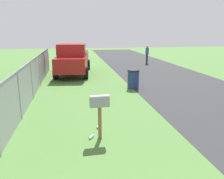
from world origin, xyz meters
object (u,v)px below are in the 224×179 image
(mailbox, at_px, (100,104))
(trash_bin, at_px, (133,79))
(pedestrian, at_px, (147,53))
(pickup_truck, at_px, (73,58))

(mailbox, relative_size, trash_bin, 1.28)
(pedestrian, bearing_deg, trash_bin, 104.01)
(pickup_truck, height_order, trash_bin, pickup_truck)
(pedestrian, bearing_deg, pickup_truck, 68.82)
(mailbox, distance_m, pickup_truck, 10.08)
(pickup_truck, relative_size, trash_bin, 5.83)
(mailbox, bearing_deg, trash_bin, -26.14)
(mailbox, xyz_separation_m, pedestrian, (14.31, -5.95, -0.06))
(trash_bin, bearing_deg, pickup_truck, 33.51)
(mailbox, relative_size, pedestrian, 0.77)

